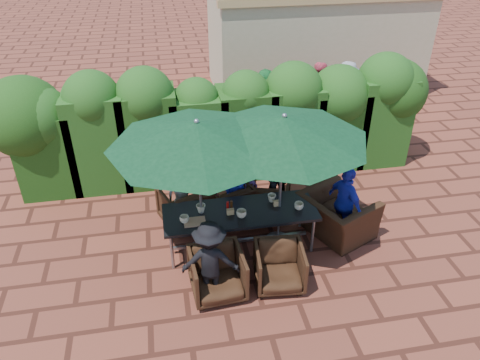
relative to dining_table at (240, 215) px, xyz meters
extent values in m
plane|color=brown|center=(0.08, 0.21, -0.68)|extent=(80.00, 80.00, 0.00)
cube|color=black|center=(0.00, 0.00, 0.05)|extent=(2.57, 0.90, 0.05)
cube|color=gray|center=(0.00, 0.00, -0.56)|extent=(2.37, 0.05, 0.05)
cylinder|color=gray|center=(-1.19, -0.35, -0.33)|extent=(0.05, 0.05, 0.70)
cylinder|color=gray|center=(-1.19, 0.35, -0.33)|extent=(0.05, 0.05, 0.70)
cylinder|color=gray|center=(1.19, -0.35, -0.33)|extent=(0.05, 0.05, 0.70)
cylinder|color=gray|center=(1.19, 0.35, -0.33)|extent=(0.05, 0.05, 0.70)
cylinder|color=gray|center=(-0.64, 0.06, -0.66)|extent=(0.44, 0.44, 0.03)
cylinder|color=gray|center=(-0.64, 0.06, 0.52)|extent=(0.04, 0.04, 2.40)
cone|color=black|center=(-0.64, 0.06, 1.54)|extent=(2.79, 2.79, 0.38)
sphere|color=gray|center=(-0.64, 0.06, 1.74)|extent=(0.08, 0.08, 0.08)
cylinder|color=gray|center=(0.68, 0.02, -0.66)|extent=(0.44, 0.44, 0.03)
cylinder|color=gray|center=(0.68, 0.02, 0.52)|extent=(0.04, 0.04, 2.40)
cone|color=black|center=(0.68, 0.02, 1.54)|extent=(2.71, 2.71, 0.38)
sphere|color=gray|center=(0.68, 0.02, 1.74)|extent=(0.08, 0.08, 0.08)
imported|color=black|center=(-0.87, 0.86, -0.25)|extent=(1.05, 1.02, 0.85)
imported|color=black|center=(-0.05, 0.90, -0.28)|extent=(0.96, 0.94, 0.79)
imported|color=black|center=(0.74, 0.92, -0.30)|extent=(0.93, 0.90, 0.75)
imported|color=black|center=(-0.54, -1.01, -0.27)|extent=(0.85, 0.80, 0.82)
imported|color=black|center=(0.43, -1.01, -0.29)|extent=(0.81, 0.77, 0.77)
imported|color=black|center=(1.76, 0.05, -0.16)|extent=(1.19, 1.40, 1.04)
imported|color=silver|center=(-0.91, 1.00, -0.09)|extent=(0.66, 0.52, 1.17)
imported|color=#212AB5|center=(0.08, 0.86, 0.00)|extent=(0.59, 0.53, 1.36)
imported|color=black|center=(0.94, 1.00, -0.01)|extent=(0.73, 0.57, 1.33)
imported|color=black|center=(-0.64, -1.04, 0.00)|extent=(0.92, 0.54, 1.35)
imported|color=#212AB5|center=(1.84, -0.03, 0.02)|extent=(0.64, 0.91, 1.40)
imported|color=#E24F6A|center=(-0.34, 1.09, -0.24)|extent=(0.33, 0.27, 0.88)
imported|color=purple|center=(0.38, 0.98, -0.26)|extent=(0.37, 0.34, 0.84)
imported|color=#24863C|center=(1.42, 4.30, 0.15)|extent=(1.59, 0.69, 1.66)
imported|color=#E24F6A|center=(2.83, 4.55, 0.16)|extent=(0.87, 0.62, 1.67)
imported|color=gray|center=(3.60, 4.51, 0.15)|extent=(1.13, 1.02, 1.65)
imported|color=beige|center=(-0.94, -0.14, 0.13)|extent=(0.15, 0.15, 0.12)
imported|color=beige|center=(-0.64, 0.10, 0.15)|extent=(0.15, 0.15, 0.15)
imported|color=beige|center=(-0.01, -0.16, 0.14)|extent=(0.17, 0.17, 0.13)
imported|color=beige|center=(0.59, 0.19, 0.14)|extent=(0.14, 0.14, 0.14)
imported|color=beige|center=(0.98, -0.12, 0.14)|extent=(0.16, 0.16, 0.12)
cylinder|color=#B20C0A|center=(-0.20, 0.06, 0.16)|extent=(0.04, 0.04, 0.17)
cylinder|color=#4C230C|center=(-0.13, 0.08, 0.16)|extent=(0.04, 0.04, 0.17)
cube|color=#AE7A54|center=(-0.78, -0.17, 0.08)|extent=(0.35, 0.25, 0.02)
cube|color=#DAB26F|center=(-0.17, -0.05, 0.12)|extent=(0.12, 0.06, 0.10)
cube|color=#DAB26F|center=(0.64, 0.05, 0.12)|extent=(0.12, 0.06, 0.10)
cube|color=#193E10|center=(-3.42, 2.51, 0.18)|extent=(1.15, 0.95, 1.72)
sphere|color=#193E10|center=(-3.42, 2.51, 0.94)|extent=(1.21, 1.21, 1.21)
cube|color=#193E10|center=(-2.42, 2.51, 0.34)|extent=(1.15, 0.95, 2.03)
sphere|color=#193E10|center=(-2.42, 2.51, 1.25)|extent=(1.09, 1.09, 1.09)
cube|color=#193E10|center=(-1.42, 2.51, 0.33)|extent=(1.15, 0.95, 2.01)
sphere|color=#193E10|center=(-1.42, 2.51, 1.23)|extent=(1.15, 1.15, 1.15)
cube|color=#193E10|center=(-0.42, 2.51, 0.24)|extent=(1.15, 0.95, 1.84)
sphere|color=#193E10|center=(-0.42, 2.51, 1.07)|extent=(0.91, 0.91, 0.91)
cube|color=#193E10|center=(0.58, 2.51, 0.27)|extent=(1.15, 0.95, 1.89)
sphere|color=#193E10|center=(0.58, 2.51, 1.11)|extent=(0.99, 0.99, 0.99)
cube|color=#193E10|center=(1.58, 2.51, 0.27)|extent=(1.15, 0.95, 1.90)
sphere|color=#193E10|center=(1.58, 2.51, 1.12)|extent=(1.20, 1.20, 1.20)
cube|color=#193E10|center=(2.58, 2.51, 0.19)|extent=(1.15, 0.95, 1.73)
sphere|color=#193E10|center=(2.58, 2.51, 0.96)|extent=(1.28, 1.28, 1.28)
cube|color=#193E10|center=(3.58, 2.51, 0.31)|extent=(1.15, 0.95, 1.98)
sphere|color=#193E10|center=(3.58, 2.51, 1.20)|extent=(1.20, 1.20, 1.20)
sphere|color=#193E10|center=(-3.72, 2.61, 0.92)|extent=(1.60, 1.60, 1.60)
sphere|color=#193E10|center=(3.88, 2.61, 0.92)|extent=(1.40, 1.40, 1.40)
cube|color=#BDAD8D|center=(3.58, 7.21, 0.92)|extent=(6.00, 3.00, 3.20)
camera|label=1|loc=(-1.15, -6.22, 4.68)|focal=35.00mm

